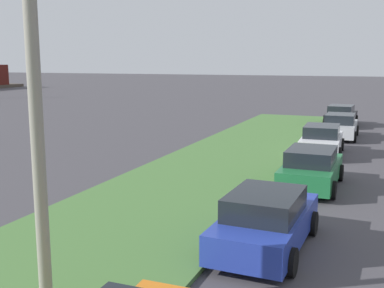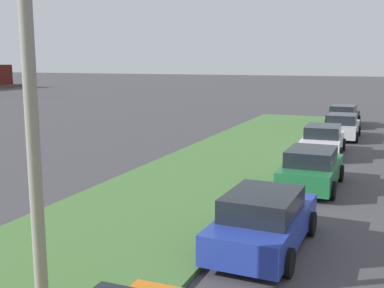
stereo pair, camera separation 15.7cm
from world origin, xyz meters
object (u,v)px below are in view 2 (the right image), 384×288
object	(u,v)px
parked_car_white	(323,140)
parked_car_black	(343,116)
parked_car_blue	(264,221)
parked_car_silver	(342,126)
parked_car_green	(311,168)
streetlight	(44,72)

from	to	relation	value
parked_car_white	parked_car_black	bearing A→B (deg)	-1.94
parked_car_blue	parked_car_white	bearing A→B (deg)	2.66
parked_car_blue	parked_car_black	world-z (taller)	same
parked_car_silver	parked_car_black	world-z (taller)	same
parked_car_blue	parked_car_white	distance (m)	12.84
parked_car_black	parked_car_green	bearing A→B (deg)	-175.98
parked_car_silver	parked_car_blue	bearing A→B (deg)	178.91
parked_car_blue	parked_car_white	size ratio (longest dim) A/B	1.00
parked_car_green	parked_car_blue	bearing A→B (deg)	178.48
parked_car_blue	parked_car_silver	size ratio (longest dim) A/B	1.01
parked_car_blue	parked_car_green	size ratio (longest dim) A/B	1.01
parked_car_silver	parked_car_black	size ratio (longest dim) A/B	0.98
parked_car_white	streetlight	bearing A→B (deg)	169.68
parked_car_silver	streetlight	world-z (taller)	streetlight
parked_car_silver	parked_car_black	bearing A→B (deg)	3.68
parked_car_blue	parked_car_black	size ratio (longest dim) A/B	0.99
parked_car_black	streetlight	xyz separation A→B (m)	(-28.69, 2.56, 3.67)
parked_car_green	parked_car_silver	xyz separation A→B (m)	(12.10, -0.01, 0.00)
parked_car_blue	parked_car_white	world-z (taller)	same
parked_car_blue	streetlight	size ratio (longest dim) A/B	0.58
parked_car_green	parked_car_black	distance (m)	17.94
parked_car_silver	parked_car_green	bearing A→B (deg)	179.59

